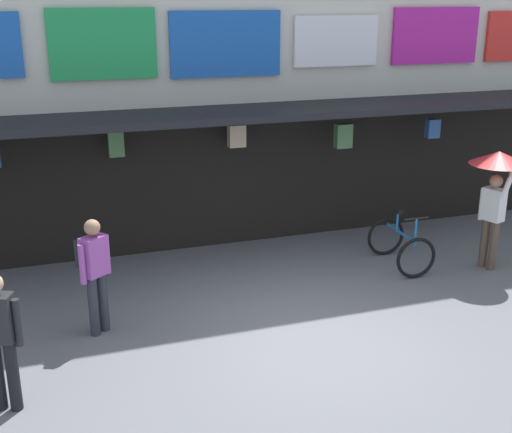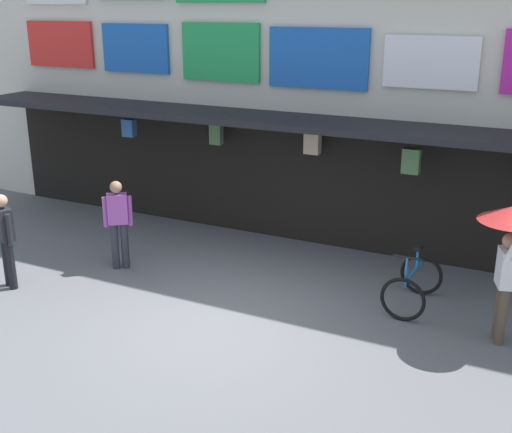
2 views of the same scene
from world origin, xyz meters
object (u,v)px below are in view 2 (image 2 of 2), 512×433
at_px(bicycle_parked, 412,285).
at_px(pedestrian_in_purple, 118,218).
at_px(pedestrian_with_umbrella, 511,236).
at_px(pedestrian_in_red, 5,236).

relative_size(bicycle_parked, pedestrian_in_purple, 0.71).
bearing_deg(bicycle_parked, pedestrian_with_umbrella, -21.46).
relative_size(pedestrian_in_purple, pedestrian_in_red, 1.00).
relative_size(pedestrian_in_red, pedestrian_with_umbrella, 0.81).
bearing_deg(pedestrian_with_umbrella, pedestrian_in_purple, -178.12).
bearing_deg(pedestrian_with_umbrella, pedestrian_in_red, -167.27).
distance_m(bicycle_parked, pedestrian_in_purple, 5.35).
height_order(bicycle_parked, pedestrian_with_umbrella, pedestrian_with_umbrella).
bearing_deg(pedestrian_in_purple, bicycle_parked, 8.34).
bearing_deg(pedestrian_in_red, pedestrian_with_umbrella, 12.73).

